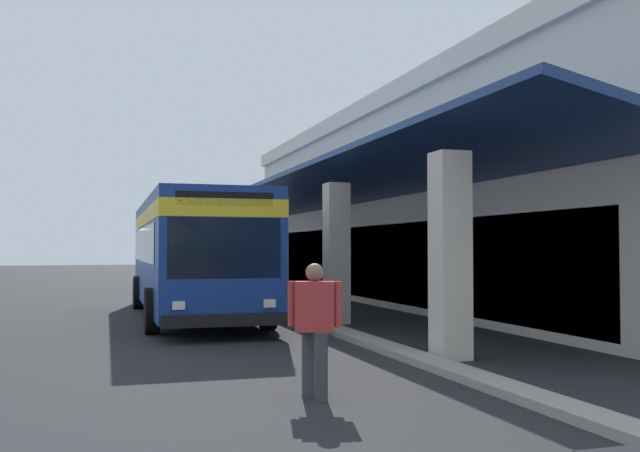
# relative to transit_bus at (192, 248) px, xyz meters

# --- Properties ---
(ground) EXTENTS (120.00, 120.00, 0.00)m
(ground) POSITION_rel_transit_bus_xyz_m (-5.41, 7.64, -1.85)
(ground) COLOR #262628
(curb_strip) EXTENTS (35.48, 0.50, 0.12)m
(curb_strip) POSITION_rel_transit_bus_xyz_m (-3.12, 2.55, -1.79)
(curb_strip) COLOR #9E998E
(curb_strip) RESTS_ON ground
(plaza_building) EXTENTS (29.87, 15.62, 6.90)m
(plaza_building) POSITION_rel_transit_bus_xyz_m (-3.12, 12.17, 1.60)
(plaza_building) COLOR beige
(plaza_building) RESTS_ON ground
(transit_bus) EXTENTS (11.23, 2.91, 3.34)m
(transit_bus) POSITION_rel_transit_bus_xyz_m (0.00, 0.00, 0.00)
(transit_bus) COLOR navy
(transit_bus) RESTS_ON ground
(pedestrian) EXTENTS (0.53, 0.61, 1.66)m
(pedestrian) POSITION_rel_transit_bus_xyz_m (10.99, 0.12, -0.92)
(pedestrian) COLOR #38383D
(pedestrian) RESTS_ON ground
(potted_palm) EXTENTS (1.75, 1.70, 2.44)m
(potted_palm) POSITION_rel_transit_bus_xyz_m (-7.00, 3.48, -1.27)
(potted_palm) COLOR brown
(potted_palm) RESTS_ON ground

